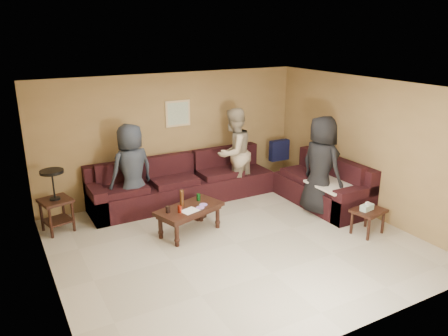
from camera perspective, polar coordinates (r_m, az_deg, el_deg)
name	(u,v)px	position (r m, az deg, el deg)	size (l,w,h in m)	color
room	(237,144)	(6.57, 1.67, 3.17)	(5.60, 5.50, 2.50)	#B5AF99
sectional_sofa	(233,187)	(8.61, 1.14, -2.51)	(4.65, 2.90, 0.97)	black
coffee_table	(189,211)	(7.36, -4.57, -5.62)	(1.25, 0.88, 0.75)	black
end_table_left	(55,200)	(7.87, -21.18, -3.89)	(0.58, 0.58, 1.09)	black
side_table_right	(368,213)	(7.71, 18.30, -5.56)	(0.59, 0.52, 0.58)	black
waste_bin	(197,210)	(8.01, -3.53, -5.55)	(0.24, 0.24, 0.29)	black
wall_art	(178,113)	(8.77, -6.05, 7.10)	(0.52, 0.04, 0.52)	tan
person_left	(132,170)	(8.07, -11.95, -0.31)	(0.84, 0.55, 1.72)	#272D37
person_middle	(234,153)	(8.82, 1.28, 1.99)	(0.88, 0.69, 1.82)	tan
person_right	(321,166)	(8.16, 12.54, 0.30)	(0.90, 0.59, 1.84)	black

